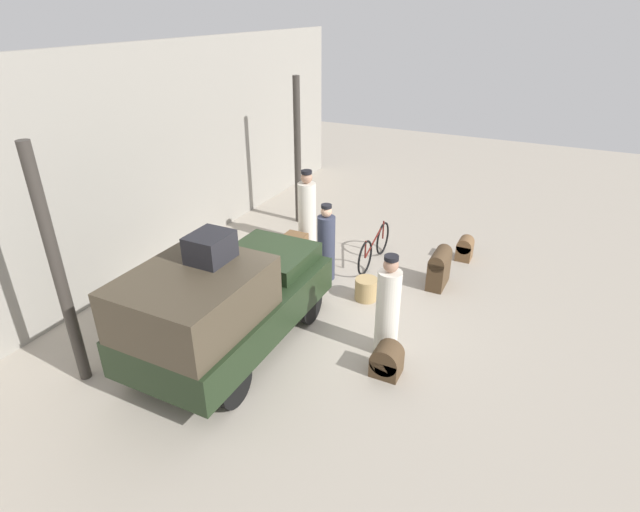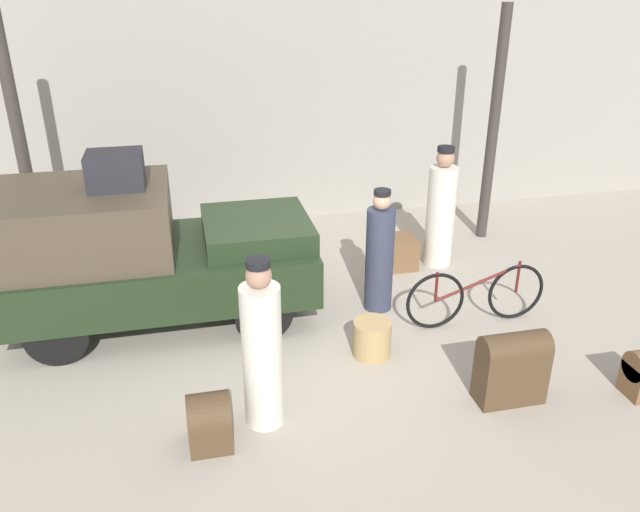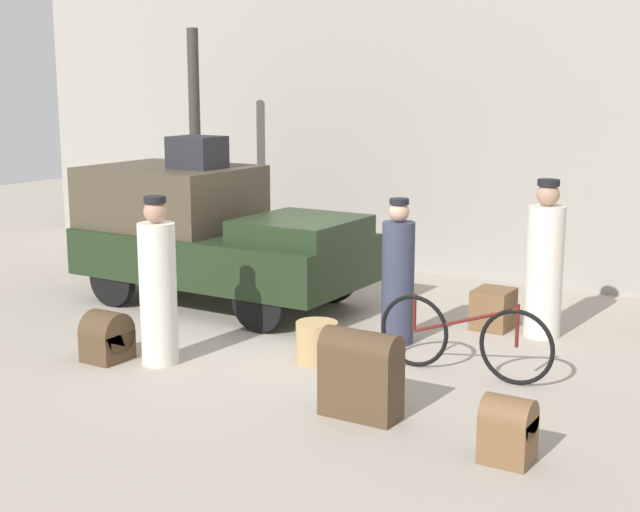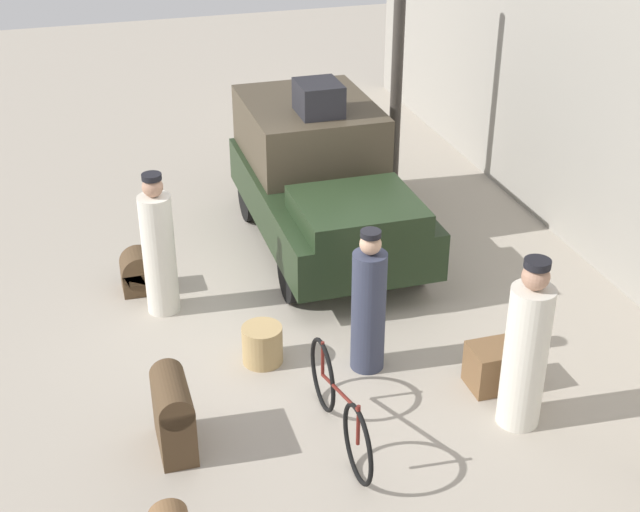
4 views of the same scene
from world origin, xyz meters
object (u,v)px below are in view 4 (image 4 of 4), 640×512
object	(u,v)px
bicycle	(339,407)
porter_lifting_near_truck	(369,307)
porter_standing_middle	(159,250)
trunk_wicker_pale	(173,412)
trunk_umber_medium	(493,367)
trunk_on_truck_roof	(319,98)
porter_with_bicycle	(526,351)
suitcase_tan_flat	(139,272)
truck	(322,177)
wicker_basket	(262,344)

from	to	relation	value
bicycle	porter_lifting_near_truck	bearing A→B (deg)	148.29
porter_standing_middle	trunk_wicker_pale	bearing A→B (deg)	-5.27
trunk_umber_medium	trunk_on_truck_roof	distance (m)	4.25
porter_lifting_near_truck	trunk_on_truck_roof	world-z (taller)	trunk_on_truck_roof
porter_with_bicycle	porter_standing_middle	bearing A→B (deg)	-135.20
trunk_wicker_pale	suitcase_tan_flat	bearing A→B (deg)	179.63
trunk_umber_medium	suitcase_tan_flat	distance (m)	4.45
suitcase_tan_flat	porter_with_bicycle	bearing A→B (deg)	42.06
suitcase_tan_flat	trunk_wicker_pale	bearing A→B (deg)	-0.37
porter_lifting_near_truck	trunk_umber_medium	distance (m)	1.42
trunk_on_truck_roof	porter_standing_middle	bearing A→B (deg)	-60.19
trunk_wicker_pale	porter_with_bicycle	bearing A→B (deg)	80.11
trunk_wicker_pale	trunk_umber_medium	size ratio (longest dim) A/B	1.60
porter_with_bicycle	bicycle	bearing A→B (deg)	-97.60
bicycle	truck	bearing A→B (deg)	165.52
wicker_basket	trunk_on_truck_roof	xyz separation A→B (m)	(-2.69, 1.43, 1.76)
trunk_wicker_pale	trunk_on_truck_roof	xyz separation A→B (m)	(-3.82, 2.54, 1.55)
truck	porter_with_bicycle	size ratio (longest dim) A/B	2.07
wicker_basket	trunk_on_truck_roof	size ratio (longest dim) A/B	0.70
porter_lifting_near_truck	wicker_basket	bearing A→B (deg)	-111.06
bicycle	wicker_basket	bearing A→B (deg)	-164.76
trunk_umber_medium	porter_standing_middle	bearing A→B (deg)	-129.07
truck	porter_with_bicycle	distance (m)	4.31
bicycle	porter_with_bicycle	size ratio (longest dim) A/B	1.02
truck	porter_lifting_near_truck	size ratio (longest dim) A/B	2.30
wicker_basket	suitcase_tan_flat	size ratio (longest dim) A/B	0.83
trunk_umber_medium	suitcase_tan_flat	world-z (taller)	suitcase_tan_flat
porter_with_bicycle	trunk_wicker_pale	bearing A→B (deg)	-99.89
truck	trunk_on_truck_roof	bearing A→B (deg)	180.00
trunk_umber_medium	truck	bearing A→B (deg)	-168.52
truck	trunk_umber_medium	xyz separation A→B (m)	(3.66, 0.74, -0.70)
wicker_basket	porter_standing_middle	world-z (taller)	porter_standing_middle
wicker_basket	trunk_wicker_pale	world-z (taller)	trunk_wicker_pale
bicycle	trunk_umber_medium	distance (m)	1.82
wicker_basket	porter_standing_middle	distance (m)	1.73
trunk_wicker_pale	trunk_umber_medium	bearing A→B (deg)	90.30
trunk_umber_medium	bicycle	bearing A→B (deg)	-78.80
bicycle	porter_lifting_near_truck	world-z (taller)	porter_lifting_near_truck
porter_standing_middle	trunk_wicker_pale	xyz separation A→B (m)	(2.50, -0.23, -0.38)
truck	porter_standing_middle	size ratio (longest dim) A/B	2.14
trunk_wicker_pale	trunk_on_truck_roof	world-z (taller)	trunk_on_truck_roof
bicycle	trunk_umber_medium	bearing A→B (deg)	101.20
porter_lifting_near_truck	truck	bearing A→B (deg)	172.64
wicker_basket	porter_lifting_near_truck	bearing A→B (deg)	68.94
wicker_basket	trunk_umber_medium	distance (m)	2.44
porter_lifting_near_truck	trunk_umber_medium	bearing A→B (deg)	57.83
porter_lifting_near_truck	trunk_wicker_pale	size ratio (longest dim) A/B	2.08
truck	bicycle	size ratio (longest dim) A/B	2.04
porter_standing_middle	trunk_on_truck_roof	world-z (taller)	trunk_on_truck_roof
porter_with_bicycle	trunk_on_truck_roof	bearing A→B (deg)	-170.51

